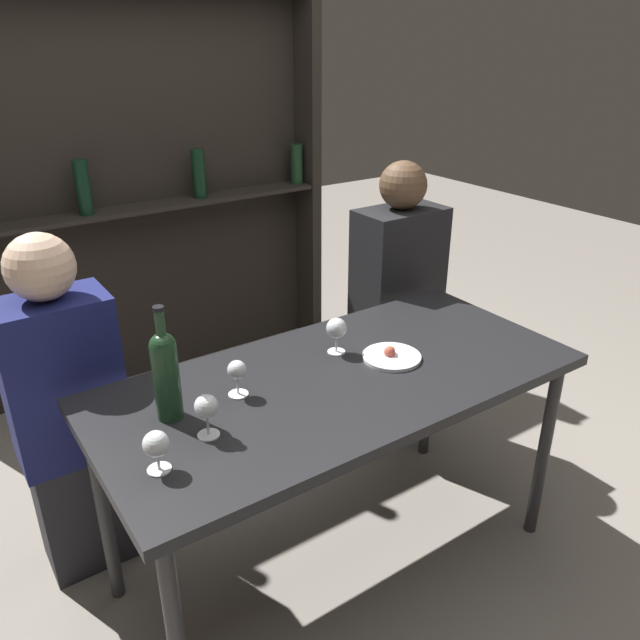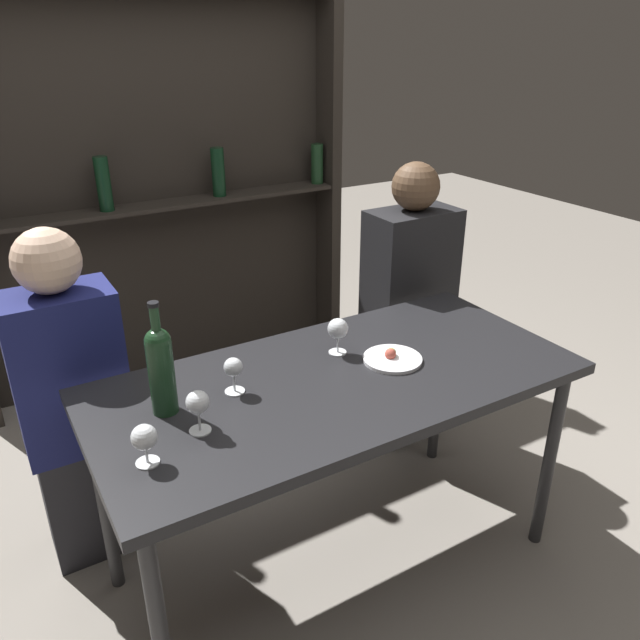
# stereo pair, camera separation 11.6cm
# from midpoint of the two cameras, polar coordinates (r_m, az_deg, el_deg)

# --- Properties ---
(ground_plane) EXTENTS (10.00, 10.00, 0.00)m
(ground_plane) POSITION_cam_midpoint_polar(r_m,az_deg,el_deg) (2.42, 2.86, -21.07)
(ground_plane) COLOR gray
(dining_table) EXTENTS (1.52, 0.72, 0.76)m
(dining_table) POSITION_cam_midpoint_polar(r_m,az_deg,el_deg) (1.98, 3.29, -6.84)
(dining_table) COLOR black
(dining_table) RESTS_ON ground_plane
(wine_rack_wall) EXTENTS (1.98, 0.21, 2.19)m
(wine_rack_wall) POSITION_cam_midpoint_polar(r_m,az_deg,el_deg) (3.28, -13.53, 12.97)
(wine_rack_wall) COLOR #28231E
(wine_rack_wall) RESTS_ON ground_plane
(wine_bottle) EXTENTS (0.07, 0.07, 0.33)m
(wine_bottle) POSITION_cam_midpoint_polar(r_m,az_deg,el_deg) (1.74, -12.53, -4.17)
(wine_bottle) COLOR #19381E
(wine_bottle) RESTS_ON dining_table
(wine_glass_0) EXTENTS (0.07, 0.07, 0.12)m
(wine_glass_0) POSITION_cam_midpoint_polar(r_m,az_deg,el_deg) (2.04, 3.27, -0.92)
(wine_glass_0) COLOR silver
(wine_glass_0) RESTS_ON dining_table
(wine_glass_1) EXTENTS (0.06, 0.06, 0.12)m
(wine_glass_1) POSITION_cam_midpoint_polar(r_m,az_deg,el_deg) (1.67, -9.16, -7.61)
(wine_glass_1) COLOR silver
(wine_glass_1) RESTS_ON dining_table
(wine_glass_2) EXTENTS (0.07, 0.07, 0.11)m
(wine_glass_2) POSITION_cam_midpoint_polar(r_m,az_deg,el_deg) (1.58, -13.73, -10.53)
(wine_glass_2) COLOR silver
(wine_glass_2) RESTS_ON dining_table
(wine_glass_3) EXTENTS (0.06, 0.06, 0.11)m
(wine_glass_3) POSITION_cam_midpoint_polar(r_m,az_deg,el_deg) (1.83, -6.14, -4.51)
(wine_glass_3) COLOR silver
(wine_glass_3) RESTS_ON dining_table
(food_plate_0) EXTENTS (0.19, 0.19, 0.04)m
(food_plate_0) POSITION_cam_midpoint_polar(r_m,az_deg,el_deg) (2.05, 8.22, -3.47)
(food_plate_0) COLOR white
(food_plate_0) RESTS_ON dining_table
(seated_person_left) EXTENTS (0.35, 0.22, 1.21)m
(seated_person_left) POSITION_cam_midpoint_polar(r_m,az_deg,el_deg) (2.26, -20.09, -7.74)
(seated_person_left) COLOR #26262B
(seated_person_left) RESTS_ON ground_plane
(seated_person_right) EXTENTS (0.37, 0.22, 1.27)m
(seated_person_right) POSITION_cam_midpoint_polar(r_m,az_deg,el_deg) (2.78, 9.18, 0.38)
(seated_person_right) COLOR #26262B
(seated_person_right) RESTS_ON ground_plane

